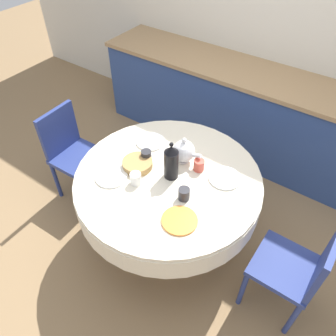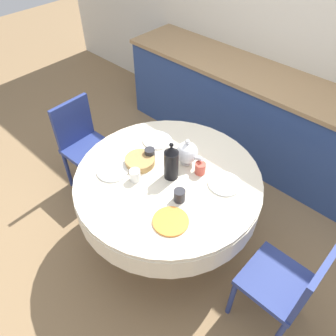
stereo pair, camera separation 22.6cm
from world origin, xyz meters
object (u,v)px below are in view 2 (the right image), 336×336
chair_left (288,285)px  teapot (187,153)px  chair_right (84,142)px  coffee_carafe (171,162)px

chair_left → teapot: teapot is taller
chair_right → chair_left: bearing=88.8°
chair_left → chair_right: (-2.02, -0.03, 0.00)m
chair_left → chair_right: same height
chair_right → teapot: 1.09m
chair_left → coffee_carafe: (-0.99, 0.02, 0.37)m
chair_right → teapot: size_ratio=3.88×
coffee_carafe → teapot: (-0.01, 0.18, -0.04)m
chair_right → coffee_carafe: coffee_carafe is taller
chair_left → teapot: (-1.01, 0.20, 0.33)m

